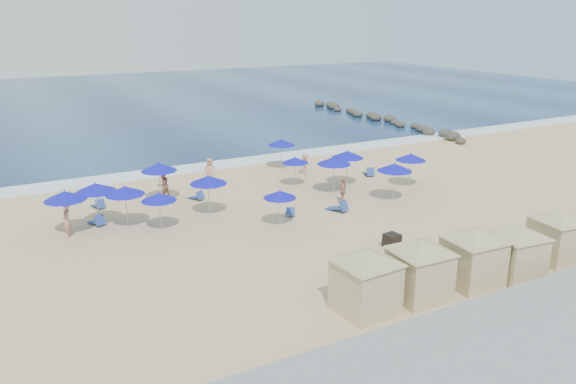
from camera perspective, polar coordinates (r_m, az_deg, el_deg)
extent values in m
plane|color=tan|center=(31.86, 2.49, -3.62)|extent=(160.00, 160.00, 0.00)
cube|color=navy|center=(82.67, -17.80, 8.69)|extent=(160.00, 80.00, 0.06)
cube|color=white|center=(45.19, -7.70, 2.67)|extent=(160.00, 2.50, 0.08)
cube|color=gray|center=(22.61, 20.18, -12.53)|extent=(160.00, 2.20, 1.10)
cube|color=gray|center=(20.81, 26.67, -14.22)|extent=(160.00, 4.00, 0.12)
ellipsoid|color=#2E2926|center=(55.07, 17.13, 4.97)|extent=(1.00, 1.00, 0.65)
ellipsoid|color=#2E2926|center=(56.41, 16.41, 5.45)|extent=(1.48, 1.48, 0.96)
ellipsoid|color=#2E2926|center=(57.79, 15.71, 5.77)|extent=(1.40, 1.40, 0.91)
ellipsoid|color=#2E2926|center=(58.29, 14.09, 5.97)|extent=(1.32, 1.32, 0.86)
ellipsoid|color=#2E2926|center=(59.70, 13.46, 6.25)|extent=(1.24, 1.24, 0.81)
ellipsoid|color=#2E2926|center=(61.11, 12.86, 6.52)|extent=(1.16, 1.16, 0.75)
ellipsoid|color=#2E2926|center=(61.69, 11.35, 6.70)|extent=(1.08, 1.08, 0.70)
ellipsoid|color=#2E2926|center=(63.13, 10.82, 6.95)|extent=(1.00, 1.00, 0.65)
ellipsoid|color=#2E2926|center=(64.55, 10.31, 7.32)|extent=(1.48, 1.48, 0.96)
ellipsoid|color=#2E2926|center=(65.20, 8.91, 7.47)|extent=(1.40, 1.40, 0.91)
ellipsoid|color=#2E2926|center=(66.67, 8.45, 7.69)|extent=(1.32, 1.32, 0.86)
ellipsoid|color=#2E2926|center=(67.37, 7.10, 7.83)|extent=(1.24, 1.24, 0.81)
ellipsoid|color=#2E2926|center=(68.85, 6.70, 8.03)|extent=(1.16, 1.16, 0.75)
ellipsoid|color=#2E2926|center=(70.34, 6.32, 8.22)|extent=(1.08, 1.08, 0.70)
ellipsoid|color=#2E2926|center=(71.10, 5.06, 8.34)|extent=(1.00, 1.00, 0.65)
ellipsoid|color=#2E2926|center=(72.57, 4.72, 8.64)|extent=(1.48, 1.48, 0.96)
ellipsoid|color=#2E2926|center=(74.08, 4.39, 8.81)|extent=(1.40, 1.40, 0.91)
ellipsoid|color=#2E2926|center=(74.89, 3.21, 8.91)|extent=(1.32, 1.32, 0.86)
cube|color=black|center=(29.53, 10.50, -4.89)|extent=(0.82, 0.82, 0.73)
cube|color=tan|center=(23.00, 7.87, -9.53)|extent=(2.27, 2.27, 2.14)
cube|color=tan|center=(22.54, 7.98, -7.10)|extent=(2.39, 2.39, 0.09)
pyramid|color=tan|center=(22.32, 8.04, -5.84)|extent=(4.69, 4.69, 0.54)
cube|color=tan|center=(24.44, 13.17, -8.19)|extent=(2.20, 2.20, 2.12)
cube|color=tan|center=(24.01, 13.35, -5.90)|extent=(2.31, 2.31, 0.08)
pyramid|color=tan|center=(23.81, 13.43, -4.73)|extent=(4.64, 4.64, 0.53)
cube|color=tan|center=(26.24, 18.22, -6.77)|extent=(2.26, 2.26, 2.14)
cube|color=tan|center=(25.84, 18.44, -4.60)|extent=(2.38, 2.38, 0.09)
pyramid|color=tan|center=(25.65, 18.55, -3.50)|extent=(4.67, 4.67, 0.53)
cube|color=tan|center=(27.56, 22.07, -6.12)|extent=(2.22, 2.22, 2.04)
cube|color=tan|center=(27.19, 22.32, -4.15)|extent=(2.33, 2.33, 0.08)
pyramid|color=tan|center=(27.02, 22.44, -3.14)|extent=(4.46, 4.46, 0.51)
cube|color=tan|center=(30.29, 25.68, -4.43)|extent=(2.29, 2.29, 2.10)
cube|color=tan|center=(29.95, 25.94, -2.57)|extent=(2.41, 2.41, 0.08)
pyramid|color=tan|center=(29.79, 26.08, -1.62)|extent=(4.57, 4.57, 0.52)
cylinder|color=#A5A8AD|center=(32.65, -21.48, -2.40)|extent=(0.05, 0.05, 2.07)
cone|color=#1010B1|center=(32.28, -21.72, -0.35)|extent=(2.29, 2.29, 0.49)
sphere|color=#1010B1|center=(32.19, -21.78, 0.16)|extent=(0.09, 0.09, 0.09)
cylinder|color=#A5A8AD|center=(32.71, -16.07, -1.85)|extent=(0.05, 0.05, 2.02)
cone|color=#1010B1|center=(32.35, -16.24, 0.15)|extent=(2.24, 2.24, 0.48)
sphere|color=#1010B1|center=(32.27, -16.29, 0.65)|extent=(0.09, 0.09, 0.09)
cylinder|color=#A5A8AD|center=(33.53, -18.76, -1.58)|extent=(0.05, 0.05, 2.09)
cone|color=#1010B1|center=(33.17, -18.96, 0.44)|extent=(2.31, 2.31, 0.49)
sphere|color=#1010B1|center=(33.09, -19.02, 0.94)|extent=(0.09, 0.09, 0.09)
cylinder|color=#A5A8AD|center=(31.92, -12.86, -2.30)|extent=(0.05, 0.05, 1.79)
cone|color=#1010B1|center=(31.58, -12.98, -0.49)|extent=(1.98, 1.98, 0.42)
sphere|color=#1010B1|center=(31.51, -13.02, -0.04)|extent=(0.08, 0.08, 0.08)
cylinder|color=#A5A8AD|center=(36.82, -12.86, 0.61)|extent=(0.06, 0.06, 2.11)
cone|color=#1010B1|center=(36.49, -12.99, 2.48)|extent=(2.33, 2.33, 0.50)
sphere|color=#1010B1|center=(36.42, -13.02, 2.95)|extent=(0.09, 0.09, 0.09)
cylinder|color=#A5A8AD|center=(33.72, -8.03, -0.73)|extent=(0.05, 0.05, 2.04)
cone|color=#1010B1|center=(33.37, -8.11, 1.25)|extent=(2.26, 2.26, 0.48)
sphere|color=#1010B1|center=(33.29, -8.13, 1.74)|extent=(0.09, 0.09, 0.09)
cylinder|color=#A5A8AD|center=(31.74, -0.83, -2.01)|extent=(0.05, 0.05, 1.74)
cone|color=#1010B1|center=(31.41, -0.84, -0.23)|extent=(1.93, 1.93, 0.41)
sphere|color=#1010B1|center=(31.34, -0.84, 0.21)|extent=(0.07, 0.07, 0.07)
cylinder|color=#A5A8AD|center=(39.23, 0.71, 1.81)|extent=(0.05, 0.05, 1.74)
cone|color=#1010B1|center=(38.96, 0.72, 3.26)|extent=(1.92, 1.92, 0.41)
sphere|color=#1010B1|center=(38.90, 0.72, 3.62)|extent=(0.07, 0.07, 0.07)
cylinder|color=#A5A8AD|center=(37.66, 4.66, 1.37)|extent=(0.06, 0.06, 2.10)
cone|color=#1010B1|center=(37.34, 4.71, 3.20)|extent=(2.32, 2.32, 0.50)
sphere|color=#1010B1|center=(37.26, 4.72, 3.66)|extent=(0.09, 0.09, 0.09)
cylinder|color=#A5A8AD|center=(43.74, -0.66, 3.60)|extent=(0.05, 0.05, 1.95)
cone|color=#1010B1|center=(43.48, -0.67, 5.08)|extent=(2.15, 2.15, 0.46)
sphere|color=#1010B1|center=(43.42, -0.67, 5.44)|extent=(0.08, 0.08, 0.08)
cylinder|color=#A5A8AD|center=(40.03, 12.25, 1.89)|extent=(0.05, 0.05, 1.96)
cone|color=#1010B1|center=(39.74, 12.36, 3.50)|extent=(2.16, 2.16, 0.46)
sphere|color=#1010B1|center=(39.68, 12.39, 3.89)|extent=(0.08, 0.08, 0.08)
cylinder|color=#A5A8AD|center=(36.63, 10.68, 0.64)|extent=(0.05, 0.05, 2.07)
cone|color=#1010B1|center=(36.30, 10.79, 2.49)|extent=(2.29, 2.29, 0.49)
sphere|color=#1010B1|center=(36.23, 10.81, 2.95)|extent=(0.09, 0.09, 0.09)
cylinder|color=#A5A8AD|center=(39.48, 6.00, 2.08)|extent=(0.05, 0.05, 2.09)
cone|color=#1010B1|center=(39.17, 6.05, 3.82)|extent=(2.31, 2.31, 0.49)
sphere|color=#1010B1|center=(39.10, 6.07, 4.26)|extent=(0.09, 0.09, 0.09)
cube|color=#26438E|center=(34.05, -18.91, -2.89)|extent=(0.87, 1.30, 0.33)
cube|color=#26438E|center=(33.54, -18.57, -2.72)|extent=(0.63, 0.47, 0.58)
cube|color=#26438E|center=(37.00, -18.77, -1.27)|extent=(0.76, 1.25, 0.32)
cube|color=#26438E|center=(36.49, -18.52, -1.12)|extent=(0.60, 0.42, 0.56)
cube|color=#26438E|center=(37.11, -9.37, -0.51)|extent=(0.91, 1.22, 0.30)
cube|color=#26438E|center=(36.72, -8.90, -0.32)|extent=(0.60, 0.48, 0.54)
cube|color=#26438E|center=(33.79, 0.19, -2.09)|extent=(0.88, 1.16, 0.29)
cube|color=#26438E|center=(33.30, 0.26, -2.00)|extent=(0.57, 0.46, 0.51)
cube|color=#26438E|center=(34.59, 4.94, -1.63)|extent=(1.06, 1.46, 0.37)
cube|color=#26438E|center=(34.20, 5.71, -1.40)|extent=(0.71, 0.56, 0.64)
cube|color=#26438E|center=(42.60, 8.18, 1.92)|extent=(0.97, 1.37, 0.34)
cube|color=#26438E|center=(42.05, 8.40, 2.06)|extent=(0.67, 0.52, 0.60)
imported|color=tan|center=(32.48, -21.55, -2.68)|extent=(0.73, 0.82, 1.89)
imported|color=tan|center=(37.56, -12.57, 0.71)|extent=(1.07, 0.97, 1.79)
imported|color=tan|center=(35.70, 5.62, 0.11)|extent=(0.98, 1.03, 1.71)
imported|color=tan|center=(42.10, 1.73, 2.84)|extent=(1.12, 0.70, 1.66)
imported|color=tan|center=(40.31, -7.95, 2.14)|extent=(1.04, 0.85, 1.83)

